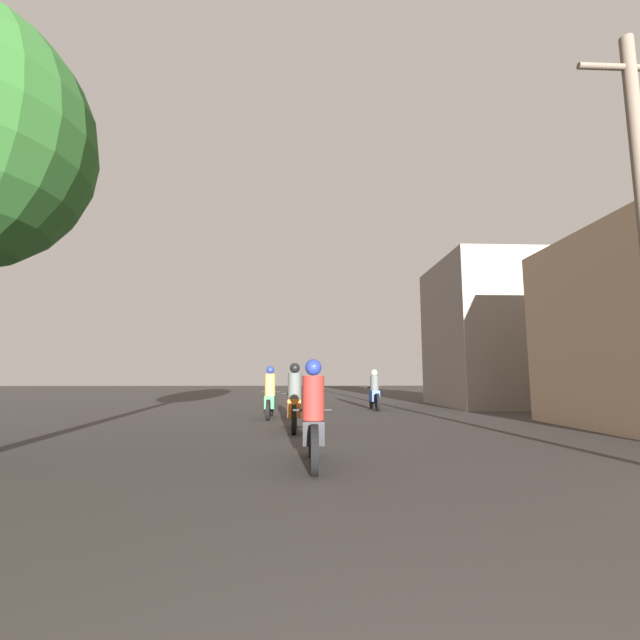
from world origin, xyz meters
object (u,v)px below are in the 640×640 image
object	(u,v)px
motorcycle_orange	(295,403)
building_right_far	(485,333)
motorcycle_black	(313,422)
motorcycle_blue	(374,393)
motorcycle_green	(270,397)

from	to	relation	value
motorcycle_orange	building_right_far	size ratio (longest dim) A/B	0.33
motorcycle_black	motorcycle_orange	xyz separation A→B (m)	(-0.33, 4.00, 0.02)
motorcycle_blue	building_right_far	world-z (taller)	building_right_far
motorcycle_orange	motorcycle_green	distance (m)	3.18
motorcycle_black	motorcycle_blue	size ratio (longest dim) A/B	0.98
motorcycle_black	motorcycle_orange	world-z (taller)	motorcycle_orange
motorcycle_green	building_right_far	xyz separation A→B (m)	(9.01, 4.91, 2.50)
motorcycle_black	motorcycle_orange	distance (m)	4.02
motorcycle_blue	building_right_far	bearing A→B (deg)	28.25
motorcycle_orange	motorcycle_green	bearing A→B (deg)	95.80
motorcycle_black	motorcycle_green	xyz separation A→B (m)	(-1.13, 7.08, 0.03)
motorcycle_black	building_right_far	size ratio (longest dim) A/B	0.30
motorcycle_orange	motorcycle_blue	distance (m)	6.92
motorcycle_black	building_right_far	distance (m)	14.57
motorcycle_orange	building_right_far	bearing A→B (deg)	35.40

